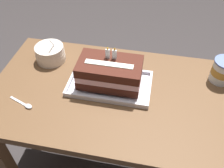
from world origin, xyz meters
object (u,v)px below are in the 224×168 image
(foil_tray, at_px, (110,84))
(serving_spoon_near_tray, at_px, (26,105))
(birthday_cake, at_px, (110,72))
(bowl_stack, at_px, (50,53))
(ice_cream_tub, at_px, (223,71))

(foil_tray, height_order, serving_spoon_near_tray, foil_tray)
(birthday_cake, height_order, serving_spoon_near_tray, birthday_cake)
(foil_tray, xyz_separation_m, bowl_stack, (-0.34, 0.13, 0.03))
(foil_tray, relative_size, serving_spoon_near_tray, 3.03)
(foil_tray, distance_m, birthday_cake, 0.07)
(bowl_stack, distance_m, ice_cream_tub, 0.84)
(birthday_cake, distance_m, serving_spoon_near_tray, 0.39)
(ice_cream_tub, relative_size, serving_spoon_near_tray, 0.91)
(ice_cream_tub, xyz_separation_m, serving_spoon_near_tray, (-0.83, -0.33, -0.05))
(birthday_cake, xyz_separation_m, bowl_stack, (-0.34, 0.13, -0.04))
(bowl_stack, height_order, serving_spoon_near_tray, bowl_stack)
(foil_tray, relative_size, birthday_cake, 1.36)
(birthday_cake, bearing_deg, foil_tray, -90.00)
(foil_tray, distance_m, ice_cream_tub, 0.52)
(bowl_stack, xyz_separation_m, ice_cream_tub, (0.84, 0.01, 0.02))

